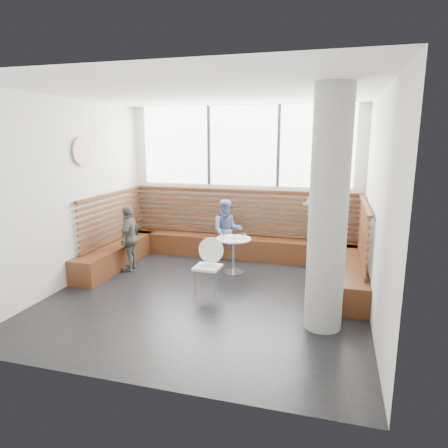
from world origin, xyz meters
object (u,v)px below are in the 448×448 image
(cafe_table, at_px, (234,248))
(child_back, at_px, (227,231))
(cafe_chair, at_px, (209,261))
(child_left, at_px, (130,238))
(concrete_column, at_px, (328,212))
(adult_man, at_px, (318,238))

(cafe_table, bearing_deg, child_back, 114.59)
(cafe_chair, distance_m, child_back, 1.73)
(cafe_table, relative_size, cafe_chair, 0.75)
(cafe_chair, bearing_deg, cafe_table, 82.60)
(child_back, relative_size, child_left, 1.02)
(cafe_table, relative_size, child_back, 0.52)
(concrete_column, xyz_separation_m, child_back, (-2.05, 2.53, -0.95))
(cafe_chair, bearing_deg, adult_man, 29.52)
(child_back, bearing_deg, adult_man, -42.91)
(concrete_column, xyz_separation_m, adult_man, (-0.17, 1.72, -0.79))
(cafe_chair, distance_m, adult_man, 1.97)
(cafe_table, distance_m, child_left, 2.03)
(concrete_column, xyz_separation_m, cafe_chair, (-1.89, 0.81, -1.07))
(child_left, bearing_deg, cafe_table, 92.69)
(cafe_table, bearing_deg, concrete_column, -46.70)
(cafe_chair, distance_m, child_left, 1.95)
(concrete_column, relative_size, adult_man, 1.97)
(child_back, bearing_deg, cafe_chair, -104.45)
(adult_man, bearing_deg, child_left, 93.42)
(child_back, height_order, child_left, child_back)
(child_left, bearing_deg, child_back, 114.78)
(adult_man, height_order, child_back, adult_man)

